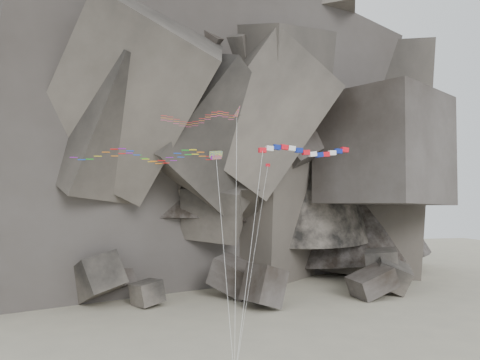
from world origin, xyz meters
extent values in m
cube|color=#47423F|center=(32.74, 30.74, 1.74)|extent=(8.08, 6.36, 5.83)
cube|color=#47423F|center=(9.61, 36.75, 2.44)|extent=(10.12, 9.89, 7.55)
cube|color=#47423F|center=(12.59, 32.72, 1.04)|extent=(3.16, 3.36, 2.75)
cube|color=#47423F|center=(37.99, 36.39, 3.63)|extent=(9.02, 8.83, 8.01)
cube|color=#47423F|center=(-11.66, 39.92, 2.71)|extent=(9.31, 8.86, 8.10)
cube|color=#47423F|center=(-5.54, 33.75, 1.75)|extent=(6.17, 5.88, 4.39)
cube|color=#47423F|center=(12.46, 28.13, 2.97)|extent=(7.52, 7.68, 7.29)
cube|color=#47423F|center=(-13.42, 36.17, 2.88)|extent=(10.13, 10.56, 9.24)
cube|color=#47423F|center=(37.84, 33.15, 2.20)|extent=(8.77, 8.52, 7.44)
cylinder|color=silver|center=(1.64, -0.45, 14.06)|extent=(1.72, 6.74, 24.54)
cube|color=red|center=(5.11, 2.57, 22.51)|extent=(0.77, 0.53, 0.50)
cube|color=white|center=(5.89, 2.57, 22.72)|extent=(0.80, 0.53, 0.56)
cube|color=navy|center=(6.67, 2.53, 22.85)|extent=(0.83, 0.53, 0.59)
cube|color=red|center=(7.45, 2.46, 22.87)|extent=(0.83, 0.53, 0.60)
cube|color=white|center=(8.23, 2.39, 22.76)|extent=(0.81, 0.53, 0.57)
cube|color=navy|center=(9.01, 2.34, 22.57)|extent=(0.78, 0.53, 0.51)
cube|color=red|center=(9.79, 2.33, 22.35)|extent=(0.80, 0.53, 0.55)
cube|color=white|center=(10.57, 2.37, 22.20)|extent=(0.82, 0.53, 0.59)
cube|color=navy|center=(11.35, 2.46, 22.15)|extent=(0.83, 0.53, 0.60)
cube|color=red|center=(12.13, 2.58, 22.23)|extent=(0.82, 0.53, 0.58)
cube|color=white|center=(12.92, 2.71, 22.41)|extent=(0.79, 0.53, 0.53)
cube|color=navy|center=(13.70, 2.83, 22.63)|extent=(0.79, 0.53, 0.53)
cube|color=red|center=(14.48, 2.91, 22.80)|extent=(0.82, 0.53, 0.58)
cylinder|color=silver|center=(2.95, -0.72, 12.16)|extent=(4.36, 6.20, 20.72)
cube|color=#DAEC0D|center=(0.21, 2.37, 21.98)|extent=(1.44, 1.11, 0.82)
cube|color=#0CB219|center=(0.21, 2.17, 21.67)|extent=(1.20, 0.87, 0.56)
cylinder|color=silver|center=(0.50, -0.71, 11.89)|extent=(0.62, 6.20, 20.19)
cube|color=red|center=(6.31, 4.66, 21.13)|extent=(0.50, 0.11, 0.32)
cube|color=navy|center=(6.15, 4.67, 21.13)|extent=(0.19, 0.07, 0.33)
cylinder|color=silver|center=(3.55, 0.43, 11.47)|extent=(5.55, 8.48, 19.34)
camera|label=1|loc=(-7.89, -43.77, 17.76)|focal=35.00mm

